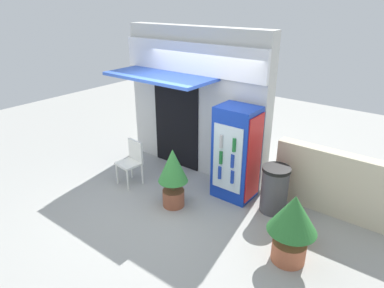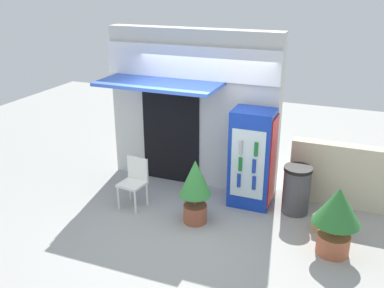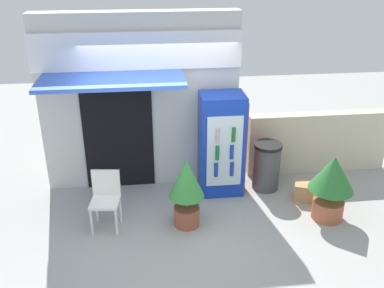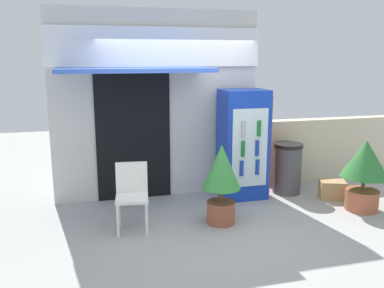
{
  "view_description": "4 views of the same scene",
  "coord_description": "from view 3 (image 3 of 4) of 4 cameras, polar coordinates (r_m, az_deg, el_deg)",
  "views": [
    {
      "loc": [
        3.73,
        -3.92,
        3.44
      ],
      "look_at": [
        0.33,
        0.5,
        1.04
      ],
      "focal_mm": 31.7,
      "sensor_mm": 36.0,
      "label": 1
    },
    {
      "loc": [
        2.57,
        -5.84,
        3.79
      ],
      "look_at": [
        0.01,
        0.58,
        1.13
      ],
      "focal_mm": 40.47,
      "sensor_mm": 36.0,
      "label": 2
    },
    {
      "loc": [
        -0.26,
        -5.43,
        3.86
      ],
      "look_at": [
        0.42,
        0.38,
        1.17
      ],
      "focal_mm": 40.17,
      "sensor_mm": 36.0,
      "label": 3
    },
    {
      "loc": [
        -1.42,
        -4.99,
        2.25
      ],
      "look_at": [
        0.03,
        0.54,
        1.01
      ],
      "focal_mm": 38.04,
      "sensor_mm": 36.0,
      "label": 4
    }
  ],
  "objects": [
    {
      "name": "storefront_building",
      "position": [
        7.26,
        -7.08,
        5.84
      ],
      "size": [
        3.29,
        1.3,
        2.97
      ],
      "color": "silver",
      "rests_on": "ground"
    },
    {
      "name": "potted_plant_curbside",
      "position": [
        6.82,
        18.07,
        -4.71
      ],
      "size": [
        0.68,
        0.68,
        1.06
      ],
      "color": "#AD5B3D",
      "rests_on": "ground"
    },
    {
      "name": "plastic_chair",
      "position": [
        6.53,
        -11.4,
        -6.7
      ],
      "size": [
        0.46,
        0.45,
        0.88
      ],
      "color": "white",
      "rests_on": "ground"
    },
    {
      "name": "potted_plant_near_shop",
      "position": [
        6.32,
        -0.72,
        -5.72
      ],
      "size": [
        0.53,
        0.53,
        1.1
      ],
      "color": "#995138",
      "rests_on": "ground"
    },
    {
      "name": "ground",
      "position": [
        6.66,
        -3.28,
        -10.74
      ],
      "size": [
        16.0,
        16.0,
        0.0
      ],
      "primitive_type": "plane",
      "color": "#A3A39E"
    },
    {
      "name": "stone_boundary_wall",
      "position": [
        8.29,
        16.27,
        0.25
      ],
      "size": [
        2.62,
        0.24,
        1.14
      ],
      "primitive_type": "cube",
      "color": "beige",
      "rests_on": "ground"
    },
    {
      "name": "drink_cooler",
      "position": [
        7.15,
        3.97,
        -0.06
      ],
      "size": [
        0.73,
        0.63,
        1.74
      ],
      "color": "#1438B2",
      "rests_on": "ground"
    },
    {
      "name": "cardboard_box",
      "position": [
        7.46,
        14.96,
        -6.09
      ],
      "size": [
        0.48,
        0.43,
        0.29
      ],
      "primitive_type": "cube",
      "rotation": [
        0.0,
        0.0,
        -0.38
      ],
      "color": "tan",
      "rests_on": "ground"
    },
    {
      "name": "trash_bin",
      "position": [
        7.52,
        9.87,
        -2.9
      ],
      "size": [
        0.48,
        0.48,
        0.84
      ],
      "color": "#47474C",
      "rests_on": "ground"
    }
  ]
}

